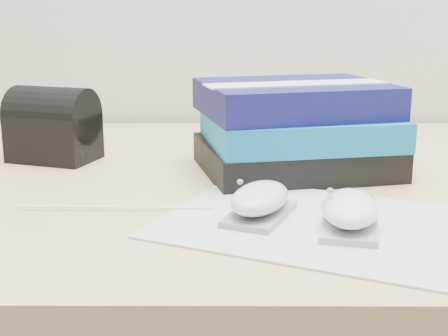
{
  "coord_description": "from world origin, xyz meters",
  "views": [
    {
      "loc": [
        -0.06,
        0.73,
        0.96
      ],
      "look_at": [
        -0.06,
        1.46,
        0.77
      ],
      "focal_mm": 50.0,
      "sensor_mm": 36.0,
      "label": 1
    }
  ],
  "objects_px": {
    "mouse_rear": "(260,201)",
    "pouch": "(53,125)",
    "desk": "(264,305)",
    "mouse_front": "(350,211)",
    "book_stack": "(296,128)"
  },
  "relations": [
    {
      "from": "mouse_rear",
      "to": "pouch",
      "type": "xyz_separation_m",
      "value": [
        -0.3,
        0.28,
        0.03
      ]
    },
    {
      "from": "desk",
      "to": "mouse_front",
      "type": "distance_m",
      "value": 0.39
    },
    {
      "from": "mouse_front",
      "to": "pouch",
      "type": "relative_size",
      "value": 0.8
    },
    {
      "from": "pouch",
      "to": "mouse_front",
      "type": "bearing_deg",
      "value": -38.42
    },
    {
      "from": "desk",
      "to": "mouse_rear",
      "type": "bearing_deg",
      "value": -95.29
    },
    {
      "from": "desk",
      "to": "mouse_rear",
      "type": "xyz_separation_m",
      "value": [
        -0.02,
        -0.25,
        0.26
      ]
    },
    {
      "from": "mouse_rear",
      "to": "desk",
      "type": "bearing_deg",
      "value": 84.71
    },
    {
      "from": "desk",
      "to": "mouse_rear",
      "type": "distance_m",
      "value": 0.36
    },
    {
      "from": "desk",
      "to": "mouse_rear",
      "type": "height_order",
      "value": "mouse_rear"
    },
    {
      "from": "mouse_front",
      "to": "book_stack",
      "type": "xyz_separation_m",
      "value": [
        -0.03,
        0.25,
        0.04
      ]
    },
    {
      "from": "pouch",
      "to": "desk",
      "type": "bearing_deg",
      "value": -3.97
    },
    {
      "from": "desk",
      "to": "book_stack",
      "type": "relative_size",
      "value": 5.34
    },
    {
      "from": "mouse_rear",
      "to": "pouch",
      "type": "relative_size",
      "value": 0.81
    },
    {
      "from": "desk",
      "to": "mouse_front",
      "type": "xyz_separation_m",
      "value": [
        0.07,
        -0.29,
        0.26
      ]
    },
    {
      "from": "book_stack",
      "to": "desk",
      "type": "bearing_deg",
      "value": 133.31
    }
  ]
}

